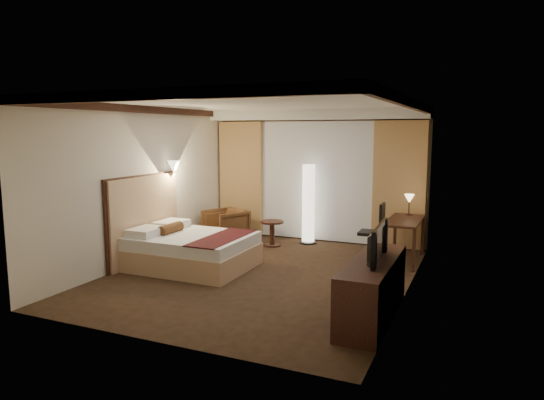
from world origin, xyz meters
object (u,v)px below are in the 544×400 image
at_px(armchair, 225,225).
at_px(floor_lamp, 308,204).
at_px(office_chair, 371,231).
at_px(television, 372,237).
at_px(dresser, 373,289).
at_px(bed, 193,251).
at_px(desk, 404,240).
at_px(side_table, 272,233).

relative_size(armchair, floor_lamp, 0.47).
xyz_separation_m(floor_lamp, office_chair, (1.43, -0.70, -0.30)).
bearing_deg(television, dresser, -92.48).
distance_m(bed, office_chair, 3.16).
bearing_deg(desk, dresser, -88.98).
bearing_deg(office_chair, bed, -147.43).
distance_m(office_chair, dresser, 2.84).
bearing_deg(dresser, bed, 162.60).
bearing_deg(bed, desk, 29.55).
bearing_deg(dresser, floor_lamp, 120.54).
relative_size(bed, dresser, 1.02).
bearing_deg(desk, armchair, 179.85).
height_order(floor_lamp, dresser, floor_lamp).
bearing_deg(armchair, television, -10.69).
xyz_separation_m(bed, desk, (3.18, 1.81, 0.10)).
xyz_separation_m(bed, armchair, (-0.38, 1.81, 0.10)).
bearing_deg(office_chair, dresser, -78.72).
relative_size(bed, armchair, 2.51).
relative_size(side_table, desk, 0.39).
relative_size(bed, television, 1.93).
distance_m(armchair, desk, 3.56).
height_order(bed, dresser, dresser).
bearing_deg(bed, office_chair, 33.85).
xyz_separation_m(side_table, desk, (2.58, -0.14, 0.12)).
height_order(bed, desk, desk).
xyz_separation_m(floor_lamp, dresser, (2.05, -3.47, -0.45)).
distance_m(side_table, desk, 2.58).
xyz_separation_m(bed, floor_lamp, (1.19, 2.46, 0.53)).
relative_size(desk, television, 1.33).
bearing_deg(desk, office_chair, -174.96).
bearing_deg(television, bed, 69.97).
distance_m(desk, television, 2.89).
relative_size(desk, office_chair, 1.29).
height_order(armchair, dresser, armchair).
height_order(armchair, floor_lamp, floor_lamp).
relative_size(armchair, television, 0.77).
xyz_separation_m(armchair, floor_lamp, (1.56, 0.64, 0.43)).
bearing_deg(side_table, television, -48.68).
relative_size(side_table, floor_lamp, 0.31).
xyz_separation_m(armchair, television, (3.58, -2.83, 0.63)).
bearing_deg(floor_lamp, dresser, -59.46).
distance_m(armchair, television, 4.61).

